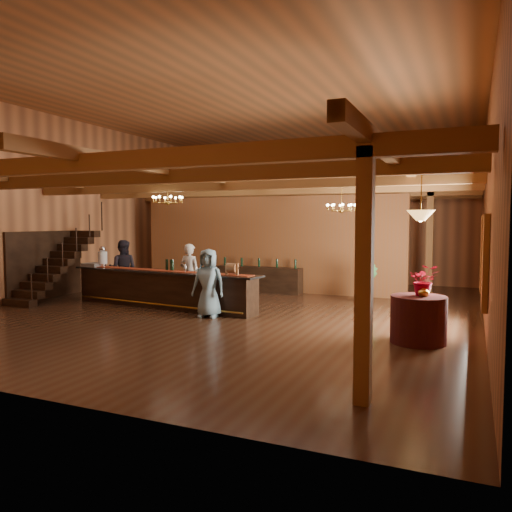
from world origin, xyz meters
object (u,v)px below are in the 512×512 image
at_px(tasting_bar, 163,289).
at_px(raffle_drum, 232,268).
at_px(backbar_shelf, 259,279).
at_px(beverage_dispenser, 103,257).
at_px(guest, 208,283).
at_px(chandelier_right, 341,207).
at_px(round_table, 418,319).
at_px(staff_second, 123,269).
at_px(pendant_lamp, 421,215).
at_px(floor_plant, 366,283).
at_px(bartender, 190,274).
at_px(chandelier_left, 168,199).

bearing_deg(tasting_bar, raffle_drum, -1.16).
bearing_deg(backbar_shelf, beverage_dispenser, -132.86).
bearing_deg(raffle_drum, guest, -131.25).
height_order(tasting_bar, beverage_dispenser, beverage_dispenser).
height_order(raffle_drum, chandelier_right, chandelier_right).
height_order(raffle_drum, round_table, raffle_drum).
height_order(staff_second, guest, staff_second).
bearing_deg(pendant_lamp, guest, 172.52).
bearing_deg(floor_plant, bartender, -153.78).
height_order(raffle_drum, guest, guest).
bearing_deg(guest, round_table, -14.85).
xyz_separation_m(pendant_lamp, bartender, (-6.22, 2.05, -1.56)).
xyz_separation_m(beverage_dispenser, round_table, (8.93, -1.69, -0.82)).
xyz_separation_m(chandelier_left, staff_second, (-2.09, 0.71, -2.00)).
bearing_deg(backbar_shelf, guest, -79.58).
bearing_deg(staff_second, guest, 133.30).
height_order(beverage_dispenser, guest, guest).
bearing_deg(raffle_drum, floor_plant, 49.79).
bearing_deg(guest, raffle_drum, 41.37).
relative_size(pendant_lamp, bartender, 0.53).
xyz_separation_m(bartender, floor_plant, (4.40, 2.17, -0.27)).
relative_size(bartender, guest, 1.03).
xyz_separation_m(tasting_bar, chandelier_right, (4.35, 1.94, 2.17)).
xyz_separation_m(chandelier_left, chandelier_right, (4.24, 1.82, -0.21)).
xyz_separation_m(raffle_drum, bartender, (-1.76, 0.95, -0.31)).
bearing_deg(bartender, pendant_lamp, 165.63).
bearing_deg(staff_second, raffle_drum, 140.95).
bearing_deg(chandelier_right, staff_second, -170.10).
bearing_deg(chandelier_right, raffle_drum, -133.68).
xyz_separation_m(beverage_dispenser, chandelier_left, (2.37, -0.17, 1.61)).
distance_m(round_table, staff_second, 8.94).
relative_size(backbar_shelf, staff_second, 1.66).
xyz_separation_m(tasting_bar, guest, (1.81, -0.75, 0.32)).
bearing_deg(floor_plant, chandelier_right, -119.60).
distance_m(raffle_drum, chandelier_right, 3.44).
bearing_deg(round_table, staff_second, 165.55).
bearing_deg(tasting_bar, backbar_shelf, 78.06).
distance_m(beverage_dispenser, round_table, 9.13).
xyz_separation_m(beverage_dispenser, bartender, (2.71, 0.36, -0.42)).
xyz_separation_m(backbar_shelf, guest, (0.59, -4.45, 0.41)).
bearing_deg(pendant_lamp, chandelier_left, 167.00).
distance_m(beverage_dispenser, bartender, 2.77).
distance_m(pendant_lamp, bartender, 6.73).
relative_size(staff_second, floor_plant, 1.51).
distance_m(chandelier_right, floor_plant, 2.33).
distance_m(backbar_shelf, bartender, 3.16).
height_order(backbar_shelf, guest, guest).
relative_size(backbar_shelf, floor_plant, 2.52).
bearing_deg(beverage_dispenser, backbar_shelf, 44.29).
relative_size(round_table, staff_second, 0.59).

